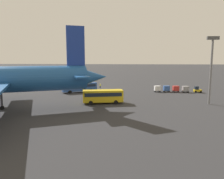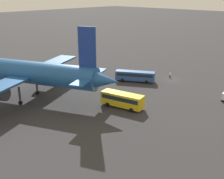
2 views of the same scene
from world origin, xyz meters
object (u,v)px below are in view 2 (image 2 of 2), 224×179
(airplane, at_px, (22,72))
(worker_person, at_px, (170,75))
(shuttle_bus_near, at_px, (135,75))
(shuttle_bus_far, at_px, (122,99))

(airplane, xyz_separation_m, worker_person, (-16.93, -39.95, -6.04))
(shuttle_bus_near, relative_size, shuttle_bus_far, 1.08)
(shuttle_bus_far, bearing_deg, shuttle_bus_near, -71.77)
(worker_person, bearing_deg, shuttle_bus_far, 99.23)
(shuttle_bus_far, bearing_deg, airplane, 18.36)
(airplane, xyz_separation_m, shuttle_bus_near, (-11.41, -29.64, -5.04))
(airplane, distance_m, shuttle_bus_near, 32.16)
(worker_person, bearing_deg, shuttle_bus_near, 61.83)
(shuttle_bus_near, bearing_deg, shuttle_bus_far, 90.87)
(shuttle_bus_far, bearing_deg, worker_person, -92.79)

